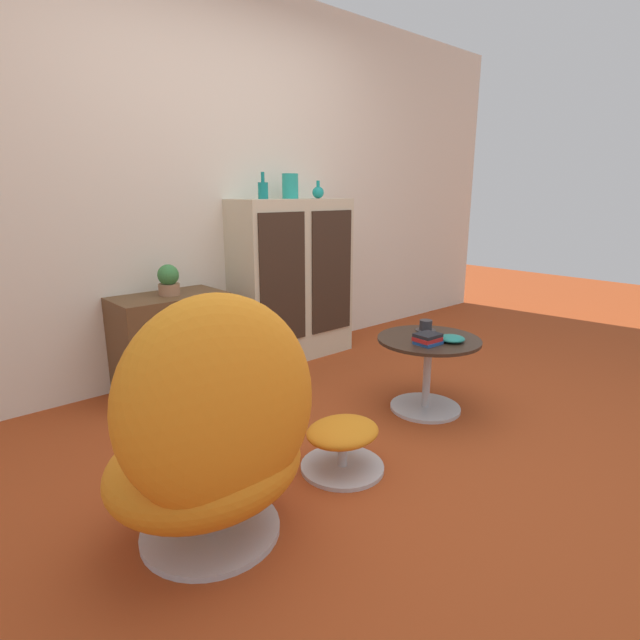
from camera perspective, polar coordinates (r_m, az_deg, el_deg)
name	(u,v)px	position (r m, az deg, el deg)	size (l,w,h in m)	color
ground_plane	(402,449)	(2.59, 9.33, -14.35)	(12.00, 12.00, 0.00)	#9E3D19
wall_back	(211,183)	(3.60, -12.32, 15.07)	(6.40, 0.06, 2.60)	silver
sideboard	(292,280)	(3.77, -3.17, 4.58)	(0.93, 0.38, 1.19)	beige
tv_console	(172,343)	(3.31, -16.61, -2.51)	(0.68, 0.40, 0.62)	brown
egg_chair	(214,436)	(1.80, -11.98, -12.82)	(0.73, 0.67, 0.95)	#B7B7BC
ottoman	(343,440)	(2.33, 2.60, -13.58)	(0.38, 0.38, 0.23)	#B7B7BC
coffee_table	(427,365)	(2.94, 12.18, -5.03)	(0.58, 0.58, 0.43)	#B7B7BC
vase_leftmost	(263,190)	(3.57, -6.53, 14.57)	(0.07, 0.07, 0.18)	#147A75
vase_inner_left	(290,186)	(3.71, -3.43, 15.02)	(0.12, 0.12, 0.18)	teal
vase_inner_right	(318,192)	(3.89, -0.22, 14.41)	(0.09, 0.09, 0.13)	teal
potted_plant	(169,280)	(3.23, -16.93, 4.40)	(0.13, 0.13, 0.19)	#996B4C
teacup	(426,326)	(3.04, 11.99, -0.71)	(0.12, 0.12, 0.06)	#2D2D33
book_stack	(428,339)	(2.78, 12.21, -2.13)	(0.14, 0.12, 0.06)	#1E478C
bowl	(452,339)	(2.85, 14.85, -2.06)	(0.14, 0.14, 0.04)	#1E7A70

